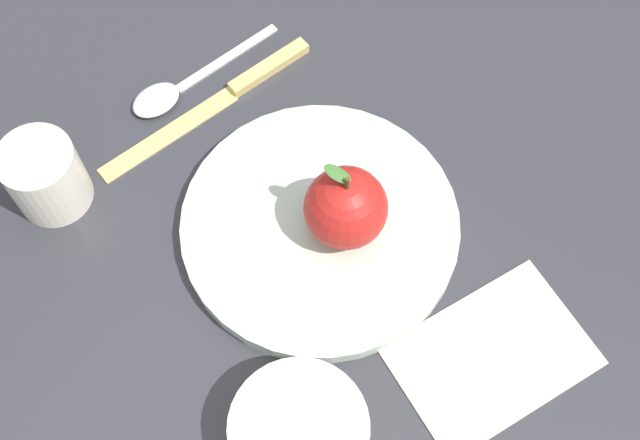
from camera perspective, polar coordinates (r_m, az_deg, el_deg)
ground_plane at (r=0.73m, az=-0.71°, el=0.85°), size 2.40×2.40×0.00m
dinner_plate at (r=0.71m, az=0.00°, el=-0.38°), size 0.24×0.24×0.02m
apple at (r=0.67m, az=1.58°, el=0.62°), size 0.07×0.07×0.09m
side_bowl at (r=0.64m, az=-1.47°, el=-14.54°), size 0.11×0.11×0.04m
cup at (r=0.74m, az=-18.68°, el=3.04°), size 0.07×0.07×0.07m
knife at (r=0.79m, az=-6.54°, el=8.63°), size 0.06×0.23×0.01m
spoon at (r=0.80m, az=-10.31°, el=8.87°), size 0.05×0.17×0.01m
linen_napkin at (r=0.69m, az=11.92°, el=-9.25°), size 0.15×0.18×0.00m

